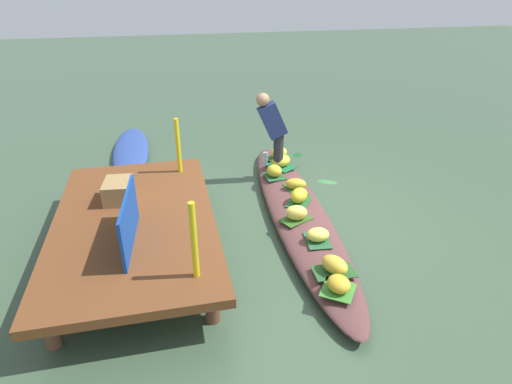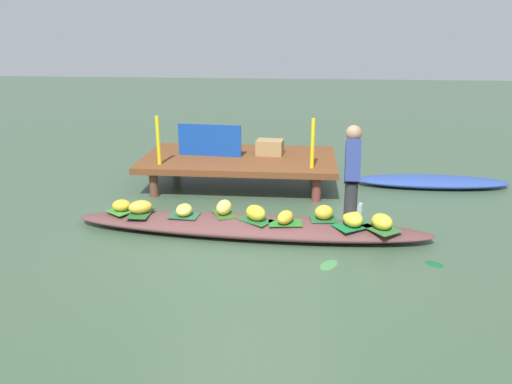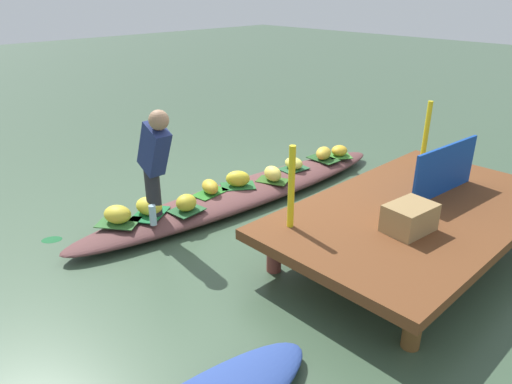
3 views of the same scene
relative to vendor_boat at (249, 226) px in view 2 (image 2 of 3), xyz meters
name	(u,v)px [view 2 (image 2 of 3)]	position (x,y,z in m)	size (l,w,h in m)	color
canal_water	(249,233)	(0.00, 0.00, -0.10)	(40.00, 40.00, 0.00)	#3A533B
dock_platform	(239,160)	(-0.38, 2.09, 0.33)	(3.20, 1.80, 0.50)	brown
vendor_boat	(249,226)	(0.00, 0.00, 0.00)	(4.68, 0.75, 0.20)	brown
moored_boat	(431,182)	(2.85, 2.29, -0.02)	(2.54, 0.63, 0.17)	#2B4490
leaf_mat_0	(184,215)	(-0.86, 0.03, 0.11)	(0.37, 0.27, 0.01)	#255934
banana_bunch_0	(184,210)	(-0.86, 0.03, 0.18)	(0.27, 0.21, 0.16)	#EEE256
leaf_mat_1	(256,220)	(0.09, -0.04, 0.11)	(0.42, 0.27, 0.01)	#215F2B
banana_bunch_1	(256,213)	(0.09, -0.04, 0.21)	(0.30, 0.21, 0.20)	gold
leaf_mat_2	(324,219)	(0.96, 0.08, 0.11)	(0.34, 0.29, 0.01)	#22562D
banana_bunch_2	(324,212)	(0.96, 0.08, 0.20)	(0.25, 0.22, 0.19)	gold
leaf_mat_3	(122,211)	(-1.74, 0.13, 0.11)	(0.31, 0.32, 0.01)	#3C842F
banana_bunch_3	(121,205)	(-1.74, 0.13, 0.18)	(0.22, 0.25, 0.15)	gold
leaf_mat_4	(224,214)	(-0.35, 0.13, 0.11)	(0.39, 0.24, 0.01)	#2F5B1E
banana_bunch_4	(224,207)	(-0.35, 0.13, 0.20)	(0.28, 0.19, 0.19)	#F9DA59
leaf_mat_5	(352,226)	(1.31, -0.13, 0.11)	(0.44, 0.30, 0.01)	#176734
banana_bunch_5	(353,219)	(1.31, -0.13, 0.20)	(0.31, 0.23, 0.19)	yellow
leaf_mat_6	(285,223)	(0.47, -0.12, 0.11)	(0.42, 0.24, 0.01)	#277223
banana_bunch_6	(285,217)	(0.47, -0.12, 0.19)	(0.30, 0.18, 0.16)	gold
leaf_mat_7	(381,229)	(1.66, -0.19, 0.11)	(0.42, 0.31, 0.01)	#30672D
banana_bunch_7	(382,222)	(1.66, -0.19, 0.20)	(0.30, 0.24, 0.19)	yellow
leaf_mat_8	(141,213)	(-1.46, 0.06, 0.11)	(0.43, 0.27, 0.01)	#245223
banana_bunch_8	(140,207)	(-1.46, 0.06, 0.19)	(0.31, 0.21, 0.18)	gold
vendor_person	(352,169)	(1.28, 0.03, 0.79)	(0.21, 0.49, 1.22)	#28282D
water_bottle	(359,211)	(1.41, 0.11, 0.21)	(0.07, 0.07, 0.22)	#A6C9D8
market_banner	(210,140)	(-0.88, 2.09, 0.66)	(1.07, 0.03, 0.53)	#123E9A
railing_post_west	(158,140)	(-1.58, 1.49, 0.78)	(0.06, 0.06, 0.77)	yellow
railing_post_east	(313,144)	(0.82, 1.49, 0.78)	(0.06, 0.06, 0.77)	yellow
produce_crate	(270,147)	(0.11, 2.27, 0.52)	(0.44, 0.32, 0.25)	#99794A
drifting_plant_0	(329,265)	(1.00, -0.82, -0.10)	(0.31, 0.16, 0.01)	#3C7D42
drifting_plant_2	(434,264)	(2.20, -0.69, -0.10)	(0.22, 0.16, 0.01)	#145629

